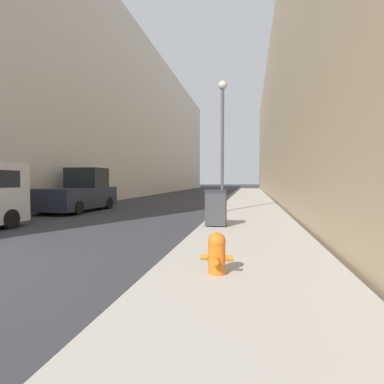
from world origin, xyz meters
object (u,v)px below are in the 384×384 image
(trash_bin, at_px, (216,207))
(fire_hydrant, at_px, (217,252))
(lamppost, at_px, (222,137))
(pickup_truck, at_px, (80,193))

(trash_bin, bearing_deg, fire_hydrant, -83.42)
(lamppost, height_order, pickup_truck, lamppost)
(fire_hydrant, bearing_deg, trash_bin, 96.58)
(fire_hydrant, bearing_deg, lamppost, 94.77)
(fire_hydrant, height_order, trash_bin, trash_bin)
(pickup_truck, bearing_deg, lamppost, -1.62)
(fire_hydrant, relative_size, pickup_truck, 0.13)
(trash_bin, xyz_separation_m, lamppost, (-0.21, 4.36, 2.83))
(lamppost, bearing_deg, trash_bin, -87.23)
(fire_hydrant, distance_m, trash_bin, 4.83)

